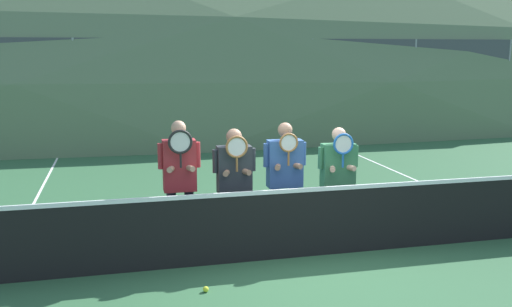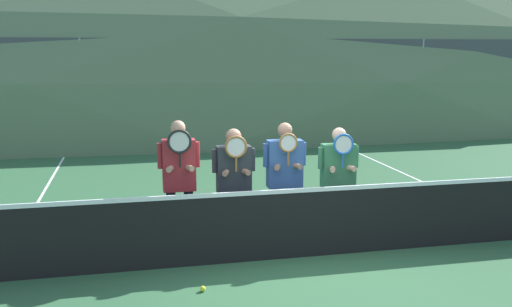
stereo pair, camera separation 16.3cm
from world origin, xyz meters
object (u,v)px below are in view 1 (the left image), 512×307
(car_left_of_center, at_px, (177,108))
(tennis_ball_on_court, at_px, (206,289))
(player_leftmost, at_px, (180,176))
(player_center_left, at_px, (234,178))
(car_center, at_px, (322,104))
(player_center_right, at_px, (285,173))
(player_rightmost, at_px, (338,174))
(car_right_of_center, at_px, (448,102))
(car_far_left, at_px, (21,110))

(car_left_of_center, bearing_deg, tennis_ball_on_court, -94.53)
(player_leftmost, bearing_deg, player_center_left, -1.94)
(player_leftmost, height_order, car_center, car_center)
(player_leftmost, relative_size, tennis_ball_on_court, 27.23)
(player_leftmost, distance_m, car_center, 12.41)
(player_center_left, xyz_separation_m, tennis_ball_on_court, (-0.62, -1.34, -1.00))
(player_center_left, bearing_deg, car_center, 64.07)
(player_center_right, bearing_deg, player_rightmost, -3.16)
(tennis_ball_on_court, bearing_deg, player_rightmost, 32.02)
(player_center_left, height_order, car_left_of_center, car_left_of_center)
(player_rightmost, xyz_separation_m, car_center, (3.75, 10.85, -0.06))
(player_leftmost, bearing_deg, car_right_of_center, 45.10)
(player_center_right, height_order, player_rightmost, player_center_right)
(player_center_left, distance_m, player_rightmost, 1.54)
(player_rightmost, distance_m, car_left_of_center, 10.88)
(player_leftmost, height_order, player_rightmost, player_leftmost)
(player_center_right, xyz_separation_m, player_rightmost, (0.79, -0.04, -0.05))
(player_center_right, xyz_separation_m, car_center, (4.54, 10.81, -0.11))
(player_leftmost, bearing_deg, player_rightmost, -0.37)
(car_center, bearing_deg, player_center_left, -115.93)
(car_far_left, bearing_deg, player_center_left, -68.62)
(player_center_left, distance_m, tennis_ball_on_court, 1.78)
(player_center_left, relative_size, car_center, 0.37)
(player_leftmost, relative_size, player_center_right, 1.04)
(player_leftmost, relative_size, player_rightmost, 1.10)
(player_leftmost, relative_size, car_center, 0.40)
(player_center_right, xyz_separation_m, car_far_left, (-5.17, 11.25, -0.14))
(car_right_of_center, height_order, tennis_ball_on_court, car_right_of_center)
(player_center_left, bearing_deg, player_rightmost, 0.40)
(car_center, relative_size, tennis_ball_on_court, 67.90)
(car_left_of_center, relative_size, car_center, 0.89)
(car_center, xyz_separation_m, tennis_ball_on_court, (-5.91, -12.21, -0.91))
(tennis_ball_on_court, bearing_deg, car_right_of_center, 48.74)
(player_center_right, height_order, car_left_of_center, car_left_of_center)
(player_center_right, height_order, car_far_left, car_far_left)
(car_center, xyz_separation_m, car_right_of_center, (5.06, 0.29, -0.08))
(player_rightmost, bearing_deg, car_far_left, 117.83)
(car_far_left, bearing_deg, player_leftmost, -71.96)
(player_rightmost, bearing_deg, player_leftmost, 179.63)
(car_far_left, height_order, car_left_of_center, car_far_left)
(car_left_of_center, relative_size, car_right_of_center, 0.95)
(player_center_left, distance_m, car_right_of_center, 15.21)
(car_left_of_center, height_order, tennis_ball_on_court, car_left_of_center)
(player_center_left, relative_size, car_far_left, 0.40)
(player_center_right, xyz_separation_m, tennis_ball_on_court, (-1.37, -1.39, -1.02))
(player_center_right, relative_size, car_center, 0.38)
(player_center_left, xyz_separation_m, player_center_right, (0.74, 0.05, 0.02))
(player_center_right, distance_m, car_right_of_center, 14.68)
(car_center, height_order, tennis_ball_on_court, car_center)
(player_rightmost, distance_m, tennis_ball_on_court, 2.73)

